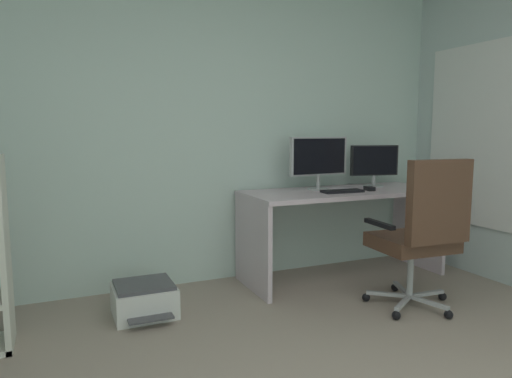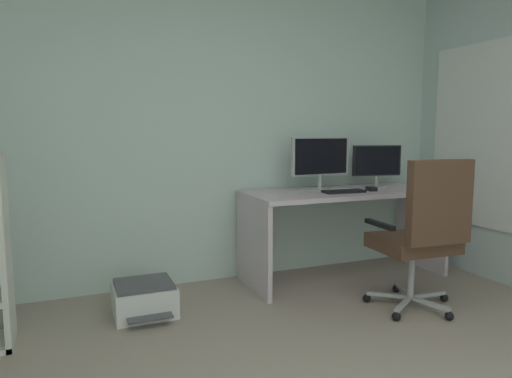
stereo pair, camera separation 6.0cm
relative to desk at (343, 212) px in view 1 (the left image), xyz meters
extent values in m
cube|color=silver|center=(-1.18, 0.42, 0.77)|extent=(4.59, 0.10, 2.66)
cube|color=white|center=(1.11, -0.59, 0.64)|extent=(0.01, 1.41, 1.46)
cube|color=white|center=(1.10, -0.59, 0.64)|extent=(0.02, 1.49, 1.54)
cube|color=silver|center=(0.00, 0.00, 0.17)|extent=(1.70, 0.68, 0.04)
cube|color=silver|center=(-0.83, 0.00, -0.21)|extent=(0.04, 0.65, 0.72)
cube|color=silver|center=(0.83, 0.00, -0.21)|extent=(0.04, 0.65, 0.72)
cylinder|color=#B2B5B7|center=(-0.18, 0.11, 0.19)|extent=(0.18, 0.18, 0.01)
cylinder|color=#B2B5B7|center=(-0.18, 0.11, 0.26)|extent=(0.03, 0.03, 0.12)
cube|color=#B7BABC|center=(-0.18, 0.11, 0.47)|extent=(0.55, 0.08, 0.32)
cube|color=black|center=(-0.18, 0.09, 0.47)|extent=(0.51, 0.04, 0.29)
cylinder|color=#B2B5B7|center=(0.39, 0.11, 0.19)|extent=(0.18, 0.18, 0.01)
cylinder|color=#B2B5B7|center=(0.39, 0.11, 0.25)|extent=(0.03, 0.03, 0.10)
cube|color=black|center=(0.39, 0.11, 0.42)|extent=(0.44, 0.13, 0.27)
cube|color=black|center=(0.39, 0.09, 0.42)|extent=(0.40, 0.09, 0.25)
cube|color=black|center=(-0.09, -0.12, 0.20)|extent=(0.35, 0.15, 0.02)
cube|color=black|center=(0.18, -0.11, 0.20)|extent=(0.07, 0.11, 0.03)
cube|color=#B7BABC|center=(0.22, -0.76, -0.50)|extent=(0.30, 0.05, 0.02)
sphere|color=black|center=(0.37, -0.77, -0.54)|extent=(0.06, 0.06, 0.06)
cube|color=#B7BABC|center=(0.12, -0.62, -0.50)|extent=(0.14, 0.29, 0.02)
sphere|color=black|center=(0.18, -0.48, -0.54)|extent=(0.06, 0.06, 0.06)
cube|color=#B7BABC|center=(-0.05, -0.66, -0.50)|extent=(0.25, 0.22, 0.02)
sphere|color=black|center=(-0.16, -0.56, -0.54)|extent=(0.06, 0.06, 0.06)
cube|color=#B7BABC|center=(-0.06, -0.84, -0.50)|extent=(0.27, 0.19, 0.02)
sphere|color=black|center=(-0.19, -0.92, -0.54)|extent=(0.06, 0.06, 0.06)
cube|color=#B7BABC|center=(0.10, -0.90, -0.50)|extent=(0.11, 0.30, 0.02)
sphere|color=black|center=(0.14, -1.05, -0.54)|extent=(0.06, 0.06, 0.06)
cylinder|color=#B7BABC|center=(0.07, -0.75, -0.32)|extent=(0.04, 0.04, 0.35)
cube|color=brown|center=(0.07, -0.75, -0.10)|extent=(0.54, 0.47, 0.10)
cube|color=brown|center=(0.05, -1.00, 0.22)|extent=(0.47, 0.10, 0.55)
cube|color=black|center=(-0.21, -0.74, 0.05)|extent=(0.06, 0.31, 0.03)
cube|color=black|center=(0.34, -0.77, 0.05)|extent=(0.06, 0.31, 0.03)
cube|color=silver|center=(-2.50, -0.31, -0.01)|extent=(0.03, 0.31, 1.11)
cube|color=white|center=(-1.70, -0.17, -0.46)|extent=(0.41, 0.37, 0.20)
cube|color=#4C4C51|center=(-1.70, -0.17, -0.35)|extent=(0.37, 0.34, 0.02)
cube|color=#4C4C51|center=(-1.70, -0.39, -0.51)|extent=(0.28, 0.10, 0.01)
camera|label=1|loc=(-2.21, -3.22, 0.67)|focal=32.26mm
camera|label=2|loc=(-2.15, -3.24, 0.67)|focal=32.26mm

